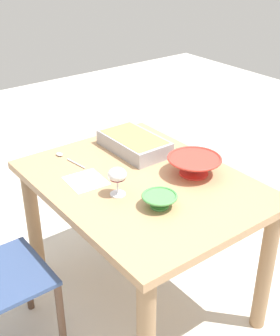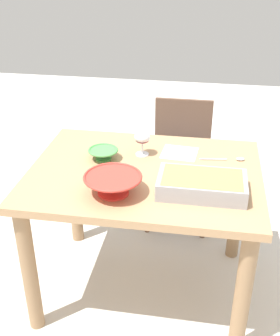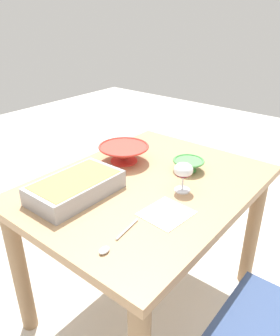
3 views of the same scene
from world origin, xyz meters
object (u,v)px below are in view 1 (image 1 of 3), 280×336
casserole_dish (134,143)px  napkin (86,181)px  serving_spoon (65,157)px  mixing_bowl (160,200)px  small_bowl (194,165)px  wine_glass (117,176)px  dining_table (142,203)px

casserole_dish → napkin: casserole_dish is taller
casserole_dish → serving_spoon: 0.38m
mixing_bowl → small_bowl: 0.34m
mixing_bowl → napkin: size_ratio=0.85×
small_bowl → napkin: (-0.26, -0.46, -0.05)m
wine_glass → small_bowl: size_ratio=0.51×
wine_glass → serving_spoon: wine_glass is taller
wine_glass → casserole_dish: size_ratio=0.34×
dining_table → mixing_bowl: size_ratio=7.29×
serving_spoon → wine_glass: bearing=1.6°
wine_glass → small_bowl: (0.07, 0.41, -0.04)m
wine_glass → napkin: (-0.19, -0.05, -0.09)m
casserole_dish → small_bowl: 0.40m
casserole_dish → serving_spoon: bearing=-112.1°
dining_table → napkin: napkin is taller
dining_table → serving_spoon: (-0.43, -0.18, 0.14)m
serving_spoon → mixing_bowl: bearing=8.6°
mixing_bowl → serving_spoon: mixing_bowl is taller
dining_table → wine_glass: 0.29m
small_bowl → casserole_dish: bearing=-169.6°
mixing_bowl → small_bowl: bearing=111.1°
dining_table → napkin: (-0.15, -0.22, 0.14)m
dining_table → small_bowl: bearing=65.6°
mixing_bowl → napkin: (-0.39, -0.14, -0.03)m
dining_table → mixing_bowl: 0.30m
wine_glass → small_bowl: wine_glass is taller
mixing_bowl → napkin: mixing_bowl is taller
dining_table → mixing_bowl: mixing_bowl is taller
napkin → dining_table: bearing=55.0°
casserole_dish → mixing_bowl: 0.57m
wine_glass → casserole_dish: bearing=134.2°
small_bowl → napkin: small_bowl is taller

